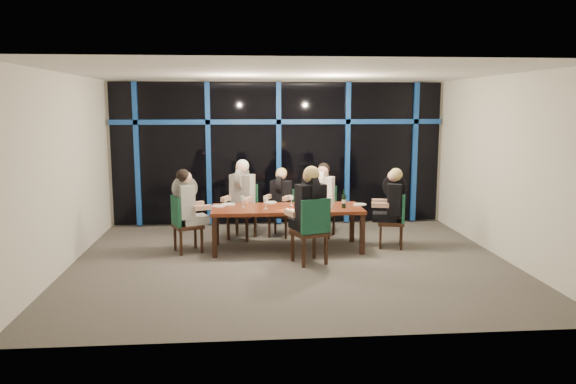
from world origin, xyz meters
The scene contains 29 objects.
room centered at (0.00, 0.00, 2.02)m, with size 7.04×7.00×3.02m.
window_wall centered at (0.01, 2.93, 1.55)m, with size 6.86×0.43×2.94m.
dining_table centered at (0.00, 0.80, 0.68)m, with size 2.60×1.00×0.75m.
chair_far_left centered at (-0.75, 1.73, 0.57)m, with size 0.63×0.63×1.02m.
chair_far_mid centered at (-0.01, 1.86, 0.50)m, with size 0.55×0.55×0.90m.
chair_far_right centered at (0.79, 1.79, 0.54)m, with size 0.59×0.59×0.97m.
chair_end_left centered at (-1.79, 0.74, 0.55)m, with size 0.59×0.59×0.98m.
chair_end_right centered at (1.93, 0.77, 0.54)m, with size 0.54×0.54×0.97m.
chair_near_mid centered at (0.31, -0.17, 0.60)m, with size 0.64×0.64×1.07m.
diner_far_left centered at (-0.78, 1.65, 0.98)m, with size 0.65×0.70×1.00m.
diner_far_mid centered at (-0.04, 1.79, 0.86)m, with size 0.57×0.62×0.88m.
diner_far_right centered at (0.76, 1.72, 0.92)m, with size 0.61×0.66×0.94m.
diner_end_left centered at (-1.71, 0.77, 0.94)m, with size 0.67×0.61×0.96m.
diner_end_right centered at (1.86, 0.79, 0.92)m, with size 0.65×0.55×0.94m.
diner_near_mid centered at (0.28, -0.08, 1.02)m, with size 0.65×0.73×1.04m.
plate_far_left centered at (-1.02, 1.14, 0.76)m, with size 0.24×0.24×0.01m, color white.
plate_far_mid centered at (-0.27, 1.27, 0.76)m, with size 0.24×0.24×0.01m, color white.
plate_far_right centered at (0.53, 1.20, 0.76)m, with size 0.24×0.24×0.01m, color white.
plate_end_left centered at (-1.19, 0.98, 0.76)m, with size 0.24×0.24×0.01m, color white.
plate_end_right centered at (1.28, 0.93, 0.76)m, with size 0.24×0.24×0.01m, color white.
plate_near_mid centered at (0.09, 0.45, 0.76)m, with size 0.24×0.24×0.01m, color white.
wine_bottle centered at (0.97, 0.64, 0.87)m, with size 0.07×0.07×0.32m.
water_pitcher centered at (0.74, 0.67, 0.84)m, with size 0.11×0.10×0.18m.
tea_light centered at (-0.01, 0.53, 0.76)m, with size 0.05×0.05×0.03m, color #FFA24C.
wine_glass_a centered at (-0.37, 0.70, 0.89)m, with size 0.07×0.07×0.19m.
wine_glass_b centered at (0.09, 0.98, 0.88)m, with size 0.07×0.07×0.18m.
wine_glass_c centered at (0.40, 0.70, 0.88)m, with size 0.07×0.07×0.18m.
wine_glass_d centered at (-0.76, 0.89, 0.89)m, with size 0.08×0.08×0.20m.
wine_glass_e centered at (0.80, 1.01, 0.88)m, with size 0.07×0.07×0.17m.
Camera 1 is at (-0.80, -8.74, 2.53)m, focal length 35.00 mm.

